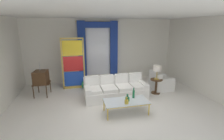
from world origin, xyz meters
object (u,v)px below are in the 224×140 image
(stained_glass_divider, at_px, (73,65))
(peacock_figurine, at_px, (87,85))
(bottle_blue_decanter, at_px, (127,98))
(vintage_tv, at_px, (41,78))
(table_lamp_brass, at_px, (157,69))
(couch_white_long, at_px, (115,89))
(armchair_white, at_px, (160,83))
(bottle_crystal_tall, at_px, (134,94))
(bottle_amber_squat, at_px, (127,101))
(coffee_table, at_px, (126,102))
(round_side_table, at_px, (156,85))

(stained_glass_divider, relative_size, peacock_figurine, 3.67)
(bottle_blue_decanter, xyz_separation_m, vintage_tv, (-2.83, 2.04, 0.24))
(bottle_blue_decanter, bearing_deg, table_lamp_brass, 37.44)
(couch_white_long, xyz_separation_m, table_lamp_brass, (1.70, -0.01, 0.72))
(peacock_figurine, bearing_deg, couch_white_long, -43.76)
(armchair_white, bearing_deg, stained_glass_divider, 165.00)
(armchair_white, xyz_separation_m, peacock_figurine, (-3.09, 0.61, -0.07))
(bottle_crystal_tall, bearing_deg, bottle_amber_squat, -135.11)
(vintage_tv, height_order, armchair_white, vintage_tv)
(bottle_blue_decanter, distance_m, stained_glass_divider, 3.08)
(bottle_crystal_tall, relative_size, armchair_white, 0.42)
(bottle_crystal_tall, bearing_deg, couch_white_long, 107.08)
(bottle_blue_decanter, bearing_deg, stained_glass_divider, 121.84)
(coffee_table, relative_size, stained_glass_divider, 0.62)
(bottle_blue_decanter, distance_m, bottle_crystal_tall, 0.31)
(bottle_blue_decanter, distance_m, armchair_white, 2.58)
(bottle_crystal_tall, height_order, armchair_white, armchair_white)
(bottle_amber_squat, bearing_deg, table_lamp_brass, 39.87)
(bottle_blue_decanter, height_order, round_side_table, bottle_blue_decanter)
(coffee_table, relative_size, round_side_table, 2.29)
(table_lamp_brass, bearing_deg, stained_glass_divider, 157.69)
(couch_white_long, xyz_separation_m, bottle_crystal_tall, (0.34, -1.09, 0.25))
(peacock_figurine, bearing_deg, coffee_table, -64.80)
(armchair_white, bearing_deg, bottle_blue_decanter, -141.40)
(vintage_tv, height_order, round_side_table, vintage_tv)
(coffee_table, relative_size, armchair_white, 1.63)
(coffee_table, bearing_deg, vintage_tv, 143.82)
(coffee_table, xyz_separation_m, bottle_amber_squat, (-0.04, -0.19, 0.11))
(vintage_tv, distance_m, stained_glass_divider, 1.38)
(couch_white_long, height_order, bottle_crystal_tall, couch_white_long)
(stained_glass_divider, distance_m, round_side_table, 3.55)
(couch_white_long, bearing_deg, round_side_table, -0.18)
(bottle_blue_decanter, relative_size, armchair_white, 0.27)
(coffee_table, height_order, vintage_tv, vintage_tv)
(vintage_tv, relative_size, table_lamp_brass, 2.36)
(stained_glass_divider, bearing_deg, round_side_table, -22.31)
(bottle_blue_decanter, bearing_deg, bottle_crystal_tall, 31.56)
(coffee_table, bearing_deg, table_lamp_brass, 36.67)
(stained_glass_divider, height_order, table_lamp_brass, stained_glass_divider)
(coffee_table, relative_size, bottle_blue_decanter, 6.04)
(bottle_crystal_tall, height_order, bottle_amber_squat, bottle_crystal_tall)
(coffee_table, distance_m, vintage_tv, 3.48)
(armchair_white, xyz_separation_m, stained_glass_divider, (-3.60, 0.96, 0.77))
(armchair_white, bearing_deg, peacock_figurine, 168.77)
(bottle_amber_squat, bearing_deg, couch_white_long, 89.60)
(bottle_amber_squat, height_order, stained_glass_divider, stained_glass_divider)
(bottle_blue_decanter, height_order, bottle_crystal_tall, bottle_crystal_tall)
(couch_white_long, xyz_separation_m, peacock_figurine, (-1.01, 0.96, -0.09))
(bottle_amber_squat, distance_m, peacock_figurine, 2.61)
(bottle_blue_decanter, xyz_separation_m, stained_glass_divider, (-1.59, 2.57, 0.57))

